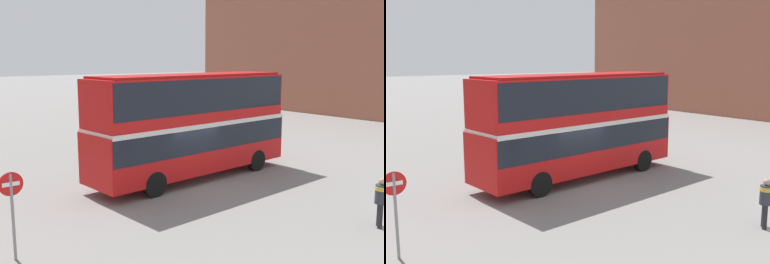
% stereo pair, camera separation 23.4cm
% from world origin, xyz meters
% --- Properties ---
extents(ground_plane, '(240.00, 240.00, 0.00)m').
position_xyz_m(ground_plane, '(0.00, 0.00, 0.00)').
color(ground_plane, gray).
extents(building_row_right, '(12.02, 34.95, 18.07)m').
position_xyz_m(building_row_right, '(30.41, 11.39, 9.04)').
color(building_row_right, '#935642').
rests_on(building_row_right, ground_plane).
extents(double_decker_bus, '(10.23, 3.28, 4.74)m').
position_xyz_m(double_decker_bus, '(0.79, 0.85, 2.71)').
color(double_decker_bus, red).
rests_on(double_decker_bus, ground_plane).
extents(pedestrian_foreground, '(0.57, 0.57, 1.65)m').
position_xyz_m(pedestrian_foreground, '(1.88, -7.70, 1.01)').
color(pedestrian_foreground, '#232328').
rests_on(pedestrian_foreground, ground_plane).
extents(no_entry_sign, '(0.65, 0.08, 2.47)m').
position_xyz_m(no_entry_sign, '(-8.23, -2.87, 1.67)').
color(no_entry_sign, gray).
rests_on(no_entry_sign, ground_plane).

